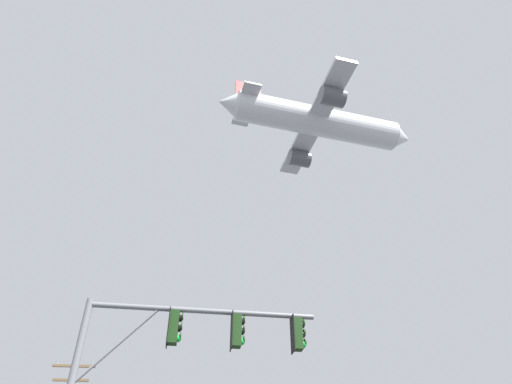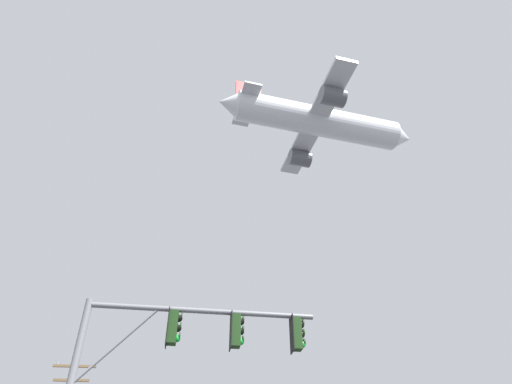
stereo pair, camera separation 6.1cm
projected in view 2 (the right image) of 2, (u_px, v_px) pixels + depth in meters
name	position (u px, v px, depth m)	size (l,w,h in m)	color
signal_pole_near	(175.00, 356.00, 11.77)	(6.46, 0.71, 6.43)	slate
airplane	(318.00, 122.00, 43.62)	(20.28, 15.67, 5.53)	white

